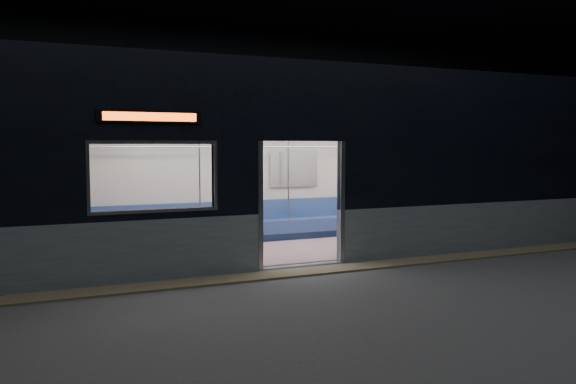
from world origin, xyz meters
TOP-DOWN VIEW (x-y plane):
  - station_floor at (0.00, 0.00)m, footprint 24.00×14.00m
  - station_envelope at (0.00, 0.00)m, footprint 24.00×14.00m
  - tactile_strip at (0.00, 0.55)m, footprint 22.80×0.50m
  - metro_car at (-0.00, 2.54)m, footprint 18.00×3.04m
  - passenger at (3.49, 3.55)m, footprint 0.44×0.76m
  - handbag at (3.53, 3.29)m, footprint 0.33×0.29m
  - transit_map at (1.18, 3.85)m, footprint 1.00×0.03m

SIDE VIEW (x-z plane):
  - station_floor at x=0.00m, z-range -0.01..0.00m
  - tactile_strip at x=0.00m, z-range 0.00..0.03m
  - handbag at x=3.53m, z-range 0.63..0.78m
  - passenger at x=3.49m, z-range 0.10..1.58m
  - transit_map at x=1.18m, z-range 1.15..1.80m
  - metro_car at x=0.00m, z-range 0.17..3.52m
  - station_envelope at x=0.00m, z-range 1.16..6.16m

